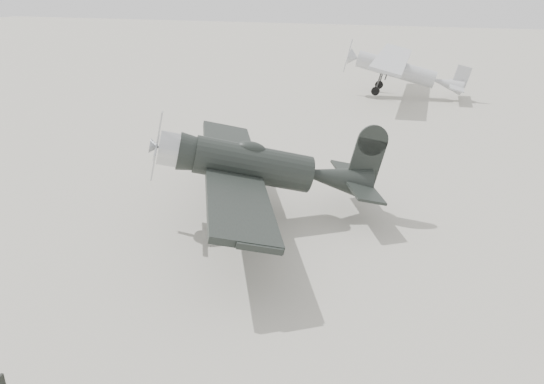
# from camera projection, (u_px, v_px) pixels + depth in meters

# --- Properties ---
(ground) EXTENTS (160.00, 160.00, 0.00)m
(ground) POSITION_uv_depth(u_px,v_px,m) (316.00, 246.00, 17.37)
(ground) COLOR #AFAB9B
(ground) RESTS_ON ground
(lowwing_monoplane) EXTENTS (8.58, 11.16, 3.69)m
(lowwing_monoplane) POSITION_uv_depth(u_px,v_px,m) (264.00, 167.00, 18.71)
(lowwing_monoplane) COLOR black
(lowwing_monoplane) RESTS_ON ground
(highwing_monoplane) EXTENTS (8.51, 11.91, 3.40)m
(highwing_monoplane) POSITION_uv_depth(u_px,v_px,m) (401.00, 67.00, 37.52)
(highwing_monoplane) COLOR #A4A6A9
(highwing_monoplane) RESTS_ON ground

